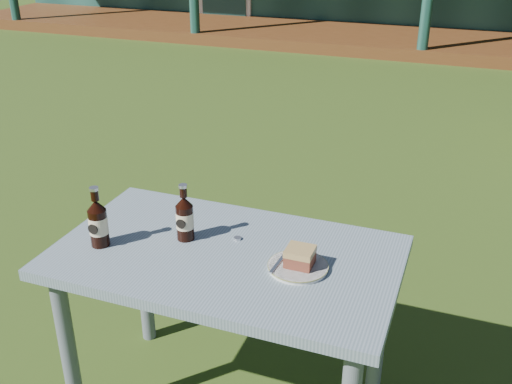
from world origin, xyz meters
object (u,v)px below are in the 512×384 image
at_px(cafe_table, 226,277).
at_px(cake_slice, 300,256).
at_px(plate, 298,267).
at_px(cola_bottle_near, 185,218).
at_px(cola_bottle_far, 98,222).

bearing_deg(cafe_table, cake_slice, -1.40).
height_order(cafe_table, plate, plate).
bearing_deg(plate, cake_slice, 53.30).
height_order(cola_bottle_near, cola_bottle_far, cola_bottle_far).
distance_m(cake_slice, cola_bottle_far, 0.72).
xyz_separation_m(cola_bottle_near, cola_bottle_far, (-0.26, -0.15, 0.00)).
bearing_deg(cola_bottle_near, plate, -6.37).
relative_size(cafe_table, cola_bottle_near, 5.56).
bearing_deg(cake_slice, cola_bottle_far, -171.73).
bearing_deg(cola_bottle_far, cake_slice, 8.27).
relative_size(cafe_table, cake_slice, 13.04).
bearing_deg(plate, cafe_table, 177.41).
bearing_deg(cola_bottle_near, cola_bottle_far, -150.95).
bearing_deg(cola_bottle_near, cake_slice, -5.62).
bearing_deg(cola_bottle_near, cafe_table, -12.05).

